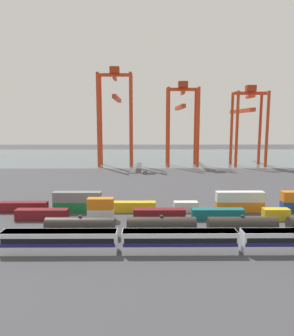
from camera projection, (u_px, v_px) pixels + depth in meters
The scene contains 22 objects.
ground_plane at pixel (148, 185), 116.04m from camera, with size 420.00×420.00×0.00m, color #424247.
harbour_water at pixel (146, 156), 211.34m from camera, with size 400.00×110.00×0.01m, color slate.
passenger_train at pixel (179, 240), 55.57m from camera, with size 62.01×3.14×3.90m.
freight_tank_row at pixel (202, 227), 62.93m from camera, with size 61.71×3.00×4.46m.
shipping_container_0 at pixel (42, 215), 74.06m from camera, with size 12.10×2.44×2.60m, color maroon.
shipping_container_1 at pixel (101, 214), 74.16m from camera, with size 6.04×2.44×2.60m, color silver.
shipping_container_2 at pixel (100, 204), 73.79m from camera, with size 6.04×2.44×2.60m, color orange.
shipping_container_3 at pixel (159, 214), 74.27m from camera, with size 12.10×2.44×2.60m, color maroon.
shipping_container_4 at pixel (218, 214), 74.37m from camera, with size 12.10×2.44×2.60m, color #146066.
shipping_container_5 at pixel (276, 214), 74.48m from camera, with size 6.04×2.44×2.60m, color gold.
shipping_container_9 at pixel (23, 207), 80.70m from camera, with size 12.10×2.44×2.60m, color maroon.
shipping_container_10 at pixel (78, 207), 80.80m from camera, with size 12.10×2.44×2.60m, color #197538.
shipping_container_11 at pixel (77, 197), 80.43m from camera, with size 12.10×2.44×2.60m, color slate.
shipping_container_12 at pixel (132, 207), 80.91m from camera, with size 12.10×2.44×2.60m, color gold.
shipping_container_13 at pixel (186, 207), 81.01m from camera, with size 6.04×2.44×2.60m, color silver.
shipping_container_14 at pixel (240, 206), 81.12m from camera, with size 12.10×2.44×2.60m, color orange.
shipping_container_15 at pixel (240, 197), 80.75m from camera, with size 12.10×2.44×2.60m, color silver.
shipping_container_16 at pixel (293, 206), 81.22m from camera, with size 6.04×2.44×2.60m, color #1C4299.
shipping_container_17 at pixel (294, 196), 80.85m from camera, with size 6.04×2.44×2.60m, color orange.
gantry_crane_west at pixel (116, 108), 166.23m from camera, with size 17.99×37.75×50.45m.
gantry_crane_central at pixel (182, 115), 167.35m from camera, with size 16.67×37.66×43.29m.
gantry_crane_east at pixel (247, 117), 168.44m from camera, with size 16.97×41.58×41.39m.
Camera 1 is at (-1.27, -73.96, 22.67)m, focal length 33.93 mm.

